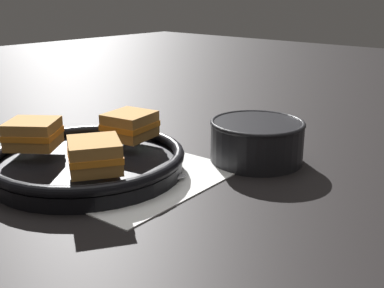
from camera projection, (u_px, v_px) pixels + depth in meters
ground_plane at (176, 165)px, 0.85m from camera, size 4.00×4.00×0.00m
napkin at (137, 176)px, 0.80m from camera, size 0.30×0.26×0.00m
soup_bowl at (257, 138)px, 0.86m from camera, size 0.17×0.17×0.08m
spoon at (156, 177)px, 0.78m from camera, size 0.14×0.12×0.01m
skillet at (87, 162)px, 0.81m from camera, size 0.35×0.41×0.04m
sandwich_near_left at (130, 125)px, 0.86m from camera, size 0.09×0.09×0.05m
sandwich_near_right at (33, 134)px, 0.81m from camera, size 0.11×0.11×0.05m
sandwich_far_left at (94, 155)px, 0.71m from camera, size 0.11×0.11×0.05m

